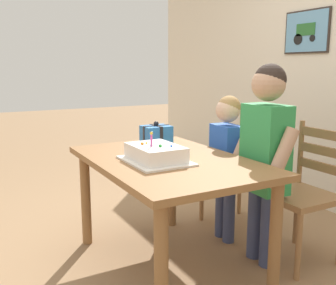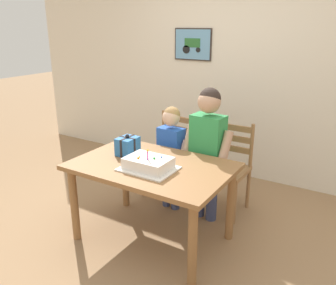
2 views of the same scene
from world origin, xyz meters
TOP-DOWN VIEW (x-y plane):
  - ground_plane at (0.00, 0.00)m, footprint 20.00×20.00m
  - back_wall at (-0.00, 1.81)m, footprint 6.40×0.11m
  - dining_table at (0.00, 0.00)m, footprint 1.34×0.88m
  - birthday_cake at (0.04, -0.11)m, footprint 0.44×0.34m
  - gift_box_red_large at (-0.32, 0.08)m, footprint 0.16×0.20m
  - chair_left at (-0.34, 0.85)m, footprint 0.46×0.46m
  - chair_right at (0.35, 0.85)m, footprint 0.42×0.42m
  - child_older at (0.24, 0.58)m, footprint 0.49×0.28m
  - child_younger at (-0.16, 0.58)m, footprint 0.41×0.24m

SIDE VIEW (x-z plane):
  - ground_plane at x=0.00m, z-range 0.00..0.00m
  - chair_left at x=-0.34m, z-range 0.01..0.93m
  - chair_right at x=0.35m, z-range 0.01..0.93m
  - dining_table at x=0.00m, z-range 0.26..0.99m
  - child_younger at x=-0.16m, z-range 0.12..1.21m
  - birthday_cake at x=0.04m, z-range 0.68..0.87m
  - child_older at x=0.24m, z-range 0.14..1.46m
  - gift_box_red_large at x=-0.32m, z-range 0.71..0.91m
  - back_wall at x=0.00m, z-range 0.00..2.60m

